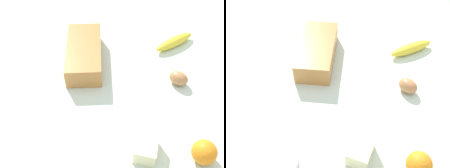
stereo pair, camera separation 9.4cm
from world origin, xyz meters
TOP-DOWN VIEW (x-y plane):
  - ground_plane at (0.00, 0.00)m, footprint 2.40×2.40m
  - loaf_pan at (0.17, 0.08)m, footprint 0.29×0.16m
  - flour_bowl at (-0.30, 0.16)m, footprint 0.13×0.13m
  - banana at (0.21, -0.29)m, footprint 0.12×0.19m
  - orange_fruit at (-0.29, -0.22)m, footprint 0.07×0.07m
  - butter_block at (-0.25, -0.06)m, footprint 0.11×0.09m
  - egg_near_butter at (0.01, -0.24)m, footprint 0.08×0.09m

SIDE VIEW (x-z plane):
  - ground_plane at x=0.00m, z-range -0.02..0.00m
  - banana at x=0.21m, z-range 0.00..0.04m
  - egg_near_butter at x=0.01m, z-range 0.00..0.05m
  - butter_block at x=-0.25m, z-range 0.00..0.06m
  - flour_bowl at x=-0.30m, z-range 0.00..0.07m
  - orange_fruit at x=-0.29m, z-range 0.00..0.07m
  - loaf_pan at x=0.17m, z-range 0.00..0.08m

